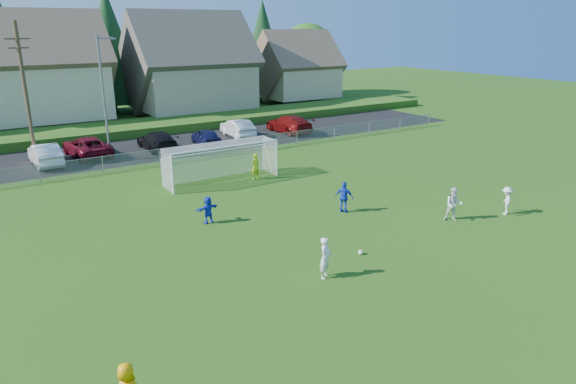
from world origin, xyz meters
The scene contains 22 objects.
ground centered at (0.00, 0.00, 0.00)m, with size 160.00×160.00×0.00m, color #193D0C.
asphalt_lot centered at (0.00, 27.50, 0.01)m, with size 60.00×60.00×0.00m, color black.
grass_embankment centered at (0.00, 35.00, 0.40)m, with size 70.00×6.00×0.80m, color #1E420F.
soccer_ball centered at (0.17, 2.36, 0.11)m, with size 0.22×0.22×0.22m, color white.
player_white_a centered at (-2.45, 1.49, 0.86)m, with size 0.62×0.41×1.71m, color silver.
player_white_b centered at (6.90, 2.95, 0.89)m, with size 0.86×0.67×1.78m, color silver.
player_white_c centered at (10.04, 2.05, 0.76)m, with size 0.98×0.56×1.51m, color silver.
player_blue_a centered at (2.97, 7.00, 0.85)m, with size 1.00×0.42×1.70m, color #1430C1.
player_blue_b centered at (-3.87, 9.54, 0.71)m, with size 1.32×0.42×1.42m, color #1430C1.
goalkeeper centered at (2.03, 15.08, 0.87)m, with size 0.63×0.42×1.74m, color #B2D018.
car_b centered at (-8.92, 26.48, 0.79)m, with size 1.68×4.82×1.59m, color silver.
car_c centered at (-5.79, 27.52, 0.77)m, with size 2.55×5.53×1.54m, color maroon.
car_d centered at (-0.49, 26.80, 0.75)m, with size 2.09×5.15×1.49m, color black.
car_e centered at (3.57, 26.24, 0.69)m, with size 1.64×4.08×1.39m, color #12153F.
car_f centered at (7.39, 27.76, 0.80)m, with size 1.69×4.85×1.60m, color silver.
car_g centered at (12.32, 26.83, 0.82)m, with size 2.29×5.64×1.64m, color #6A0C0B.
soccer_goal centered at (0.00, 16.05, 1.63)m, with size 7.42×1.90×2.50m.
chainlink_fence centered at (0.00, 22.00, 0.63)m, with size 52.06×0.06×1.20m.
streetlight centered at (-4.45, 26.00, 4.84)m, with size 1.38×0.18×9.00m.
utility_pole centered at (-9.50, 27.00, 5.15)m, with size 1.60×0.26×10.00m.
houses_row centered at (1.97, 42.46, 7.33)m, with size 53.90×11.45×13.27m.
tree_row centered at (1.04, 48.74, 6.91)m, with size 65.98×12.36×13.80m.
Camera 1 is at (-13.82, -13.29, 9.67)m, focal length 32.00 mm.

